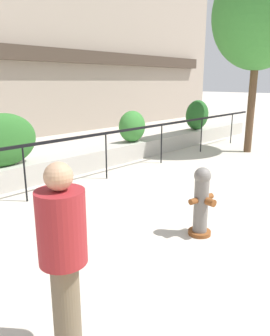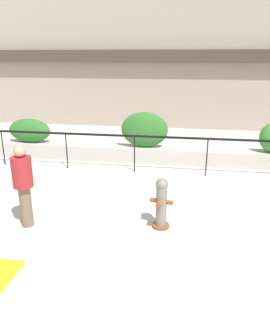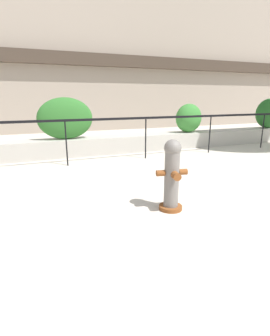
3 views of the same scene
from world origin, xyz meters
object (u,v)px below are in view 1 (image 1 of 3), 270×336
hedge_bush_1 (3,140)px  street_tree (259,16)px  hedge_bush_3 (197,115)px  pedestrian (63,250)px  hedge_bush_2 (132,126)px  fire_hydrant (201,201)px

hedge_bush_1 → street_tree: 8.32m
hedge_bush_3 → hedge_bush_1: bearing=180.0°
hedge_bush_3 → pedestrian: pedestrian is taller
hedge_bush_2 → street_tree: size_ratio=0.16×
fire_hydrant → hedge_bush_3: bearing=33.1°
hedge_bush_2 → street_tree: street_tree is taller
hedge_bush_2 → pedestrian: bearing=-140.9°
hedge_bush_2 → fire_hydrant: hedge_bush_2 is taller
pedestrian → hedge_bush_1: bearing=69.2°
fire_hydrant → pedestrian: size_ratio=0.62×
fire_hydrant → pedestrian: bearing=-172.3°
hedge_bush_1 → fire_hydrant: hedge_bush_1 is taller
hedge_bush_3 → street_tree: size_ratio=0.21×
hedge_bush_3 → street_tree: (-0.36, -2.26, 3.19)m
street_tree → pedestrian: bearing=-164.6°
hedge_bush_3 → fire_hydrant: 8.10m
hedge_bush_2 → hedge_bush_3: size_ratio=0.76×
street_tree → pedestrian: 10.06m
hedge_bush_3 → pedestrian: bearing=-153.4°
hedge_bush_2 → pedestrian: 7.58m
hedge_bush_1 → hedge_bush_2: bearing=0.0°
fire_hydrant → street_tree: street_tree is taller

